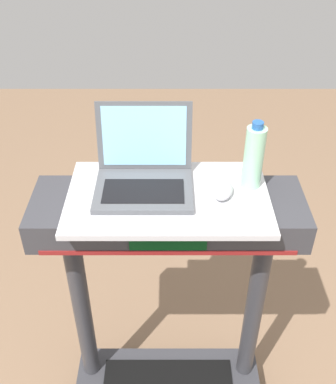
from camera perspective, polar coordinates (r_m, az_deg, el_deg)
desk_board at (r=1.50m, az=0.00°, el=-0.69°), size 0.65×0.39×0.02m
laptop at (r=1.51m, az=-2.97°, el=2.46°), size 0.31×0.28×0.25m
computer_mouse at (r=1.49m, az=6.79°, el=0.14°), size 0.09×0.11×0.03m
water_bottle at (r=1.50m, az=10.48°, el=4.26°), size 0.06×0.06×0.23m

